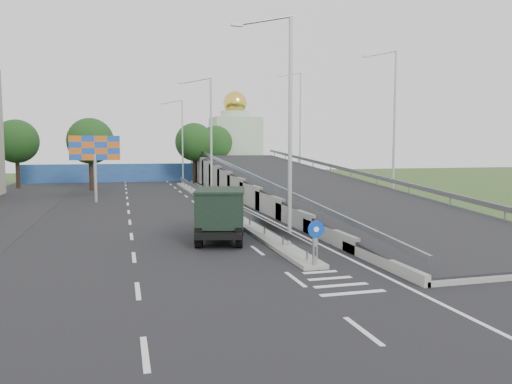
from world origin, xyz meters
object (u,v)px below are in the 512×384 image
object	(u,v)px
lamp_post_mid	(209,132)
lamp_post_far	(181,137)
church	(235,142)
billboard	(95,152)
sign_bollard	(315,243)
lamp_post_near	(286,119)
dump_truck	(221,211)

from	to	relation	value
lamp_post_mid	lamp_post_far	size ratio (longest dim) A/B	1.00
lamp_post_mid	church	xyz separation A→B (m)	(9.89, 34.00, -0.50)
billboard	lamp_post_far	bearing A→B (deg)	63.16
sign_bollard	church	world-z (taller)	church
sign_bollard	lamp_post_near	bearing A→B (deg)	88.36
billboard	dump_truck	xyz separation A→B (m)	(6.84, -18.72, -2.76)
lamp_post_near	lamp_post_mid	xyz separation A→B (m)	(0.00, 20.00, 0.00)
lamp_post_near	lamp_post_far	world-z (taller)	same
lamp_post_mid	lamp_post_far	bearing A→B (deg)	90.00
sign_bollard	church	bearing A→B (deg)	80.19
lamp_post_far	billboard	distance (m)	20.24
lamp_post_near	church	xyz separation A→B (m)	(9.89, 54.00, -0.50)
sign_bollard	dump_truck	distance (m)	7.43
church	billboard	distance (m)	37.23
billboard	lamp_post_near	bearing A→B (deg)	-67.51
sign_bollard	dump_truck	world-z (taller)	dump_truck
lamp_post_far	billboard	bearing A→B (deg)	-116.84
lamp_post_mid	dump_truck	distance (m)	17.44
lamp_post_far	lamp_post_near	bearing A→B (deg)	-90.00
billboard	lamp_post_mid	bearing A→B (deg)	-12.38
lamp_post_near	lamp_post_mid	size ratio (longest dim) A/B	1.00
sign_bollard	church	distance (m)	58.84
lamp_post_near	church	distance (m)	54.90
church	dump_truck	world-z (taller)	church
lamp_post_near	lamp_post_far	xyz separation A→B (m)	(0.00, 40.00, 0.00)
sign_bollard	lamp_post_mid	xyz separation A→B (m)	(0.11, 23.83, 4.77)
lamp_post_near	sign_bollard	bearing A→B (deg)	-91.64
sign_bollard	church	size ratio (longest dim) A/B	0.12
dump_truck	sign_bollard	bearing A→B (deg)	-59.00
sign_bollard	lamp_post_near	world-z (taller)	lamp_post_near
sign_bollard	lamp_post_mid	bearing A→B (deg)	89.74
lamp_post_mid	church	distance (m)	35.41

